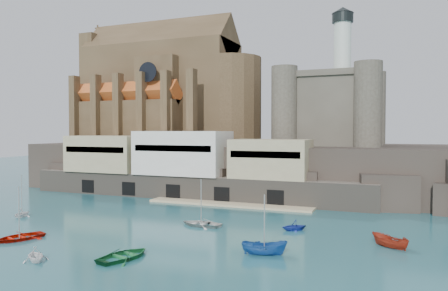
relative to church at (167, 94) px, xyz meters
name	(u,v)px	position (x,y,z in m)	size (l,w,h in m)	color
ground	(168,225)	(24.13, -41.85, -22.13)	(300.00, 300.00, 0.00)	#1B525C
promontory	(255,167)	(23.94, -2.48, -17.20)	(100.00, 36.00, 10.00)	black
quay	(181,166)	(13.94, -18.78, -16.06)	(70.00, 12.00, 13.05)	#6E6558
church	(167,94)	(0.00, 0.00, 0.00)	(47.00, 25.93, 30.51)	#483621
castle_keep	(331,106)	(40.21, -0.78, -3.81)	(21.20, 21.20, 29.30)	#484439
boat_0	(19,239)	(11.66, -55.87, -22.13)	(4.18, 1.21, 5.85)	#BA1202
boat_1	(36,261)	(20.17, -61.66, -22.13)	(2.90, 1.77, 3.36)	white
boat_2	(264,255)	(40.89, -50.76, -22.13)	(1.83, 1.88, 4.88)	#1C4E97
boat_3	(124,259)	(28.02, -57.62, -22.13)	(4.38, 1.27, 6.13)	#196733
boat_4	(22,217)	(0.78, -45.43, -22.13)	(2.82, 1.72, 3.26)	white
boat_5	(390,247)	(53.09, -42.62, -22.13)	(1.71, 1.75, 4.54)	#9E2C16
boat_6	(201,226)	(28.69, -40.63, -22.13)	(4.20, 1.22, 5.89)	beige
boat_7	(294,230)	(41.21, -38.47, -22.13)	(2.90, 1.77, 3.36)	#1D339C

